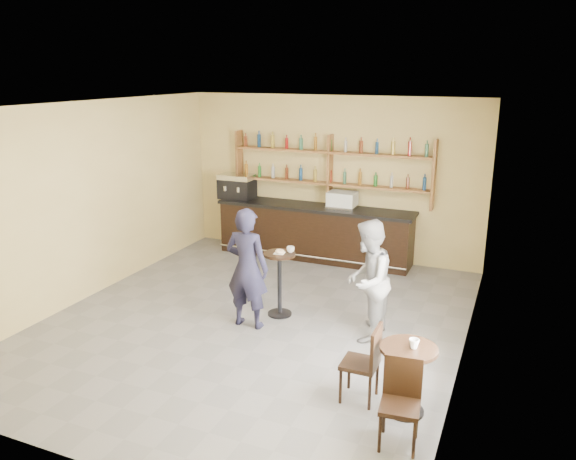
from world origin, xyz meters
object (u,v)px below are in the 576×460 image
at_px(pedestal_table, 280,284).
at_px(chair_south, 400,406).
at_px(espresso_machine, 237,186).
at_px(bar_counter, 314,232).
at_px(patron_second, 368,280).
at_px(pastry_case, 342,200).
at_px(chair_west, 360,363).
at_px(man_main, 247,268).
at_px(cafe_table, 407,380).

height_order(pedestal_table, chair_south, pedestal_table).
relative_size(espresso_machine, chair_south, 0.78).
relative_size(bar_counter, patron_second, 2.31).
height_order(pastry_case, chair_south, pastry_case).
bearing_deg(chair_west, chair_south, 42.43).
bearing_deg(chair_west, bar_counter, -153.95).
xyz_separation_m(espresso_machine, chair_south, (4.57, -5.19, -0.88)).
bearing_deg(espresso_machine, pastry_case, 0.58).
xyz_separation_m(espresso_machine, patron_second, (3.62, -2.99, -0.47)).
height_order(man_main, chair_south, man_main).
relative_size(bar_counter, pastry_case, 7.23).
bearing_deg(pedestal_table, chair_south, -45.39).
height_order(pedestal_table, man_main, man_main).
bearing_deg(espresso_machine, chair_west, -48.25).
distance_m(man_main, patron_second, 1.74).
bearing_deg(cafe_table, patron_second, 119.35).
xyz_separation_m(man_main, chair_south, (2.66, -1.88, -0.45)).
bearing_deg(man_main, chair_south, 144.43).
bearing_deg(man_main, bar_counter, -86.99).
relative_size(pastry_case, patron_second, 0.32).
bearing_deg(cafe_table, bar_counter, 121.35).
relative_size(bar_counter, chair_west, 4.30).
height_order(man_main, cafe_table, man_main).
xyz_separation_m(bar_counter, man_main, (0.19, -3.30, 0.36)).
relative_size(bar_counter, cafe_table, 4.99).
relative_size(pastry_case, man_main, 0.31).
xyz_separation_m(pedestal_table, chair_south, (2.38, -2.41, -0.05)).
xyz_separation_m(espresso_machine, chair_west, (3.97, -4.54, -0.87)).
relative_size(espresso_machine, patron_second, 0.41).
height_order(espresso_machine, pedestal_table, espresso_machine).
xyz_separation_m(espresso_machine, pastry_case, (2.29, 0.00, -0.09)).
bearing_deg(espresso_machine, patron_second, -38.99).
xyz_separation_m(man_main, patron_second, (1.71, 0.31, -0.04)).
bearing_deg(patron_second, bar_counter, -147.83).
bearing_deg(man_main, pedestal_table, -118.44).
distance_m(pastry_case, chair_west, 4.90).
height_order(espresso_machine, pastry_case, espresso_machine).
bearing_deg(patron_second, chair_south, 23.11).
bearing_deg(chair_west, cafe_table, 84.53).
distance_m(pedestal_table, chair_south, 3.38).
relative_size(cafe_table, patron_second, 0.46).
bearing_deg(bar_counter, cafe_table, -58.65).
bearing_deg(bar_counter, patron_second, -57.62).
bearing_deg(chair_south, pastry_case, 107.45).
xyz_separation_m(cafe_table, chair_west, (-0.55, 0.05, 0.06)).
xyz_separation_m(pedestal_table, cafe_table, (2.33, -1.81, -0.10)).
xyz_separation_m(bar_counter, cafe_table, (2.79, -4.59, -0.14)).
distance_m(pastry_case, pedestal_table, 2.88).
relative_size(cafe_table, chair_west, 0.86).
bearing_deg(chair_south, pedestal_table, 128.33).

